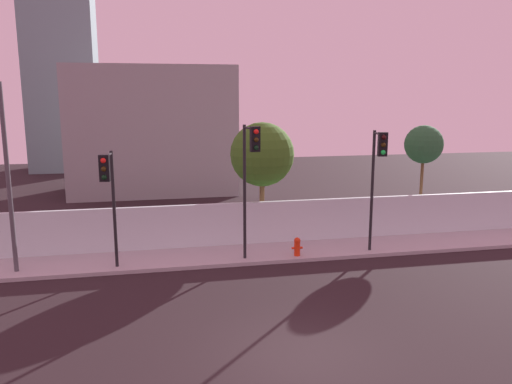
% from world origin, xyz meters
% --- Properties ---
extents(ground_plane, '(80.00, 80.00, 0.00)m').
position_xyz_m(ground_plane, '(0.00, 0.00, 0.00)').
color(ground_plane, black).
extents(sidewalk, '(36.00, 2.40, 0.15)m').
position_xyz_m(sidewalk, '(0.00, 8.20, 0.07)').
color(sidewalk, '#ABABAB').
rests_on(sidewalk, ground).
extents(perimeter_wall, '(36.00, 0.18, 1.80)m').
position_xyz_m(perimeter_wall, '(0.00, 9.49, 1.05)').
color(perimeter_wall, silver).
rests_on(perimeter_wall, sidewalk).
extents(traffic_light_left, '(0.42, 1.38, 4.91)m').
position_xyz_m(traffic_light_left, '(5.09, 6.95, 3.72)').
color(traffic_light_left, black).
rests_on(traffic_light_left, sidewalk).
extents(traffic_light_center, '(0.39, 1.54, 4.32)m').
position_xyz_m(traffic_light_center, '(-4.97, 6.83, 3.33)').
color(traffic_light_center, black).
rests_on(traffic_light_center, sidewalk).
extents(traffic_light_right, '(0.41, 1.42, 5.19)m').
position_xyz_m(traffic_light_right, '(0.05, 6.95, 3.91)').
color(traffic_light_right, black).
rests_on(traffic_light_right, sidewalk).
extents(street_lamp_curbside, '(0.96, 2.10, 6.73)m').
position_xyz_m(street_lamp_curbside, '(-8.52, 7.47, 4.16)').
color(street_lamp_curbside, '#4C4C51').
rests_on(street_lamp_curbside, sidewalk).
extents(fire_hydrant, '(0.44, 0.26, 0.74)m').
position_xyz_m(fire_hydrant, '(2.05, 7.43, 0.55)').
color(fire_hydrant, red).
rests_on(fire_hydrant, sidewalk).
extents(roadside_tree_leftmost, '(2.88, 2.88, 5.25)m').
position_xyz_m(roadside_tree_leftmost, '(1.39, 10.96, 3.79)').
color(roadside_tree_leftmost, brown).
rests_on(roadside_tree_leftmost, ground).
extents(roadside_tree_midleft, '(1.83, 1.83, 5.02)m').
position_xyz_m(roadside_tree_midleft, '(9.31, 10.96, 4.07)').
color(roadside_tree_midleft, brown).
rests_on(roadside_tree_midleft, ground).
extents(low_building_distant, '(10.62, 6.00, 8.25)m').
position_xyz_m(low_building_distant, '(-3.31, 23.49, 4.13)').
color(low_building_distant, gray).
rests_on(low_building_distant, ground).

